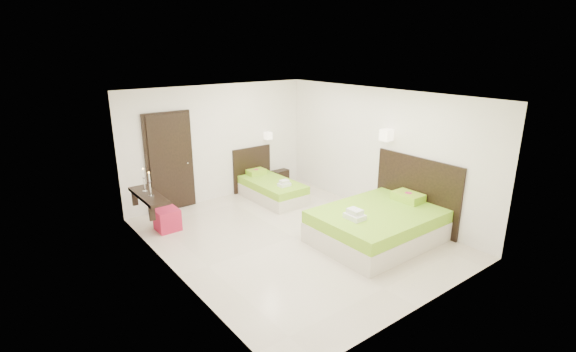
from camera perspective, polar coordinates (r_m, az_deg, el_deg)
floor at (r=7.82m, az=0.76°, el=-8.38°), size 5.50×5.50×0.00m
bed_single at (r=9.65m, az=-2.47°, el=-1.61°), size 1.03×1.72×1.42m
bed_double at (r=7.81m, az=12.49°, el=-6.25°), size 2.22×1.89×1.83m
nightstand at (r=10.68m, az=-1.33°, el=-0.11°), size 0.48×0.44×0.38m
ottoman at (r=8.37m, az=-16.18°, el=-5.75°), size 0.42×0.42×0.42m
door at (r=9.12m, az=-15.83°, el=1.79°), size 1.02×0.15×2.14m
console_shelf at (r=7.92m, az=-18.61°, el=-2.60°), size 0.35×1.20×0.78m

